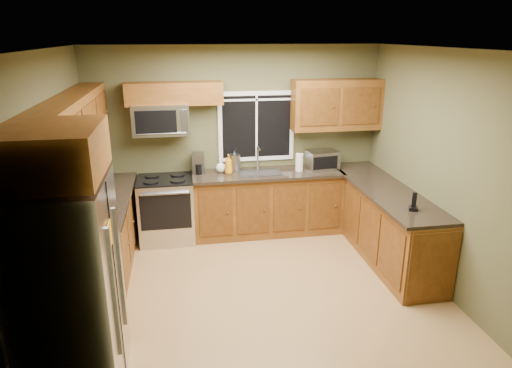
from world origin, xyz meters
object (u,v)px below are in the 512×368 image
object	(u,v)px
refrigerator	(70,290)
coffee_maker	(198,164)
soap_bottle_a	(228,164)
paper_towel_roll	(299,162)
kettle	(234,162)
cordless_phone	(414,205)
range	(167,209)
microwave	(161,119)
soap_bottle_c	(221,166)
toaster_oven	(322,160)

from	to	relation	value
refrigerator	coffee_maker	world-z (taller)	refrigerator
refrigerator	coffee_maker	bearing A→B (deg)	68.21
soap_bottle_a	paper_towel_roll	bearing A→B (deg)	-1.62
kettle	cordless_phone	distance (m)	2.60
refrigerator	kettle	size ratio (longest dim) A/B	5.96
refrigerator	paper_towel_roll	distance (m)	3.81
range	microwave	size ratio (longest dim) A/B	1.23
soap_bottle_c	coffee_maker	bearing A→B (deg)	174.89
soap_bottle_a	toaster_oven	bearing A→B (deg)	0.62
paper_towel_roll	refrigerator	bearing A→B (deg)	-133.35
paper_towel_roll	coffee_maker	bearing A→B (deg)	173.98
microwave	paper_towel_roll	distance (m)	2.04
coffee_maker	cordless_phone	bearing A→B (deg)	-39.02
microwave	soap_bottle_a	world-z (taller)	microwave
soap_bottle_c	paper_towel_roll	bearing A→B (deg)	-6.28
range	kettle	world-z (taller)	kettle
range	microwave	bearing A→B (deg)	90.02
paper_towel_roll	kettle	bearing A→B (deg)	170.90
toaster_oven	cordless_phone	xyz separation A→B (m)	(0.52, -1.77, -0.07)
coffee_maker	paper_towel_roll	distance (m)	1.46
refrigerator	cordless_phone	xyz separation A→B (m)	(3.49, 1.04, 0.10)
paper_towel_roll	cordless_phone	size ratio (longest dim) A/B	1.31
range	kettle	xyz separation A→B (m)	(1.00, 0.15, 0.61)
cordless_phone	microwave	bearing A→B (deg)	146.38
kettle	range	bearing A→B (deg)	-171.47
range	cordless_phone	distance (m)	3.33
paper_towel_roll	cordless_phone	distance (m)	1.94
refrigerator	soap_bottle_a	bearing A→B (deg)	60.42
microwave	soap_bottle_a	xyz separation A→B (m)	(0.90, -0.11, -0.65)
range	toaster_oven	world-z (taller)	toaster_oven
soap_bottle_c	range	bearing A→B (deg)	-171.09
coffee_maker	soap_bottle_c	size ratio (longest dim) A/B	1.53
toaster_oven	cordless_phone	world-z (taller)	toaster_oven
coffee_maker	range	bearing A→B (deg)	-162.21
cordless_phone	range	bearing A→B (deg)	148.35
paper_towel_roll	soap_bottle_c	distance (m)	1.13
microwave	cordless_phone	xyz separation A→B (m)	(2.80, -1.86, -0.73)
toaster_oven	paper_towel_roll	bearing A→B (deg)	-172.92
paper_towel_roll	soap_bottle_c	size ratio (longest dim) A/B	1.51
soap_bottle_a	soap_bottle_c	distance (m)	0.15
paper_towel_roll	soap_bottle_a	bearing A→B (deg)	178.38
coffee_maker	cordless_phone	size ratio (longest dim) A/B	1.32
toaster_oven	coffee_maker	world-z (taller)	coffee_maker
coffee_maker	soap_bottle_c	distance (m)	0.32
range	kettle	distance (m)	1.18
range	toaster_oven	xyz separation A→B (m)	(2.28, 0.05, 0.61)
range	toaster_oven	size ratio (longest dim) A/B	1.96
kettle	cordless_phone	size ratio (longest dim) A/B	1.41
kettle	soap_bottle_a	distance (m)	0.16
microwave	paper_towel_roll	size ratio (longest dim) A/B	2.70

